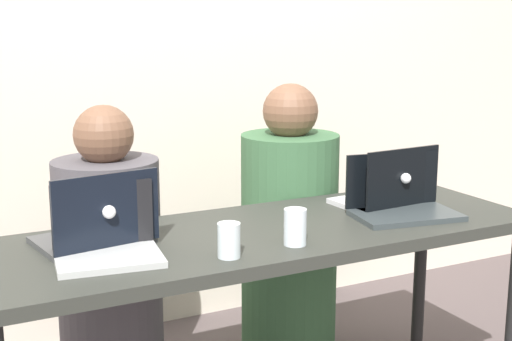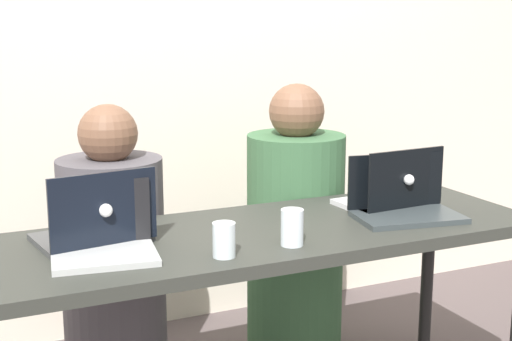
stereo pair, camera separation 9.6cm
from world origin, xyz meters
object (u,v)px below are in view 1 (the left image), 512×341
Objects in this scene: water_glass_center at (295,229)px; water_glass_left at (229,242)px; person_on_right at (289,237)px; laptop_front_right at (401,202)px; laptop_back_right at (388,193)px; laptop_back_left at (97,230)px; laptop_front_left at (107,243)px; person_on_left at (110,270)px.

water_glass_left is at bearing -176.10° from water_glass_center.
person_on_right is 2.98× the size of laptop_front_right.
water_glass_left is at bearing 14.78° from laptop_back_right.
laptop_front_right is at bearing 164.15° from laptop_back_left.
laptop_front_right is 0.72m from water_glass_left.
laptop_front_left is at bearing -171.41° from laptop_front_right.
water_glass_left is at bearing 130.42° from laptop_back_left.
person_on_right is 0.63m from laptop_front_right.
laptop_back_left is (0.00, 0.12, 0.01)m from laptop_front_left.
laptop_back_left reaches higher than laptop_back_right.
laptop_back_right is (0.15, -0.44, 0.26)m from person_on_right.
laptop_front_left is at bearing 154.49° from water_glass_left.
laptop_front_left reaches higher than water_glass_center.
person_on_left reaches higher than laptop_front_right.
water_glass_left is (-0.71, -0.14, -0.00)m from laptop_front_right.
laptop_front_left is at bearing 30.32° from person_on_right.
person_on_right is at bearing 49.71° from water_glass_left.
person_on_right is (0.75, 0.00, 0.02)m from person_on_left.
water_glass_left is at bearing -159.93° from laptop_front_right.
laptop_back_right is (0.03, 0.11, 0.00)m from laptop_front_right.
person_on_right reaches higher than laptop_back_right.
person_on_right is 11.44× the size of water_glass_left.
water_glass_center is at bearing 60.54° from person_on_right.
person_on_left reaches higher than water_glass_left.
laptop_back_left is 3.57× the size of water_glass_left.
laptop_front_left is 0.94× the size of laptop_back_right.
laptop_front_right is (0.87, -0.56, 0.28)m from person_on_left.
laptop_back_right is at bearing 107.56° from person_on_right.
person_on_right is 1.08m from laptop_front_left.
laptop_back_right is 0.94× the size of laptop_back_left.
laptop_front_left is at bearing 166.05° from water_glass_center.
person_on_left is 3.26× the size of laptop_back_right.
laptop_back_left is at bearing 139.07° from water_glass_left.
water_glass_center is at bearing -156.84° from laptop_front_right.
laptop_front_left is (-0.90, -0.55, 0.26)m from person_on_right.
laptop_front_right is 1.14× the size of laptop_back_right.
laptop_back_left reaches higher than laptop_front_right.
laptop_back_right is at bearing 170.65° from laptop_back_left.
person_on_left is 3.46× the size of laptop_front_left.
water_glass_center is at bearing 3.90° from water_glass_left.
laptop_back_left is (-1.04, 0.01, 0.00)m from laptop_back_right.
laptop_back_left is (-1.01, 0.13, 0.01)m from laptop_front_right.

